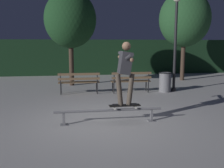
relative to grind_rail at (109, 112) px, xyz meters
The scene contains 11 objects.
ground_plane 0.31m from the grind_rail, 90.00° to the left, with size 90.00×90.00×0.00m, color #ADAAA8.
hedge_backdrop 10.50m from the grind_rail, 90.00° to the left, with size 24.00×1.20×2.22m, color black.
grind_rail is the anchor object (origin of this frame).
skateboard 0.43m from the grind_rail, ahead, with size 0.78×0.22×0.09m.
skateboarder 1.16m from the grind_rail, ahead, with size 0.62×1.41×1.56m.
park_bench_leftmost 3.86m from the grind_rail, 99.72° to the left, with size 1.60×0.42×0.88m.
park_bench_left_center 4.06m from the grind_rail, 69.55° to the left, with size 1.60×0.42×0.88m.
tree_behind_benches 6.70m from the grind_rail, 98.97° to the left, with size 2.38×2.38×4.37m.
tree_far_right 9.01m from the grind_rail, 54.28° to the left, with size 2.66×2.66×4.71m.
lamp_post_right 5.51m from the grind_rail, 49.89° to the left, with size 0.32×0.32×3.90m.
trash_can 4.74m from the grind_rail, 53.14° to the left, with size 0.52×0.52×0.80m.
Camera 1 is at (-0.81, -6.16, 1.94)m, focal length 40.54 mm.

